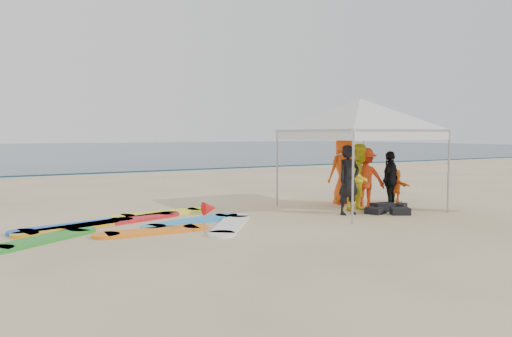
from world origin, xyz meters
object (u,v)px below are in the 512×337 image
Objects in this scene: person_black_a at (349,180)px; marker_pennant at (210,208)px; person_orange_b at (345,170)px; person_seated at (396,186)px; person_yellow at (361,177)px; person_orange_a at (365,178)px; person_black_b at (390,180)px; canopy_tent at (360,99)px; surfboard_spread at (135,225)px.

marker_pennant is (-3.97, -0.32, -0.38)m from person_black_a.
person_orange_b reaches higher than person_seated.
person_yellow reaches higher than person_seated.
person_yellow is at bearing 27.62° from person_black_a.
person_black_b is at bearing 171.21° from person_orange_a.
person_black_a is 1.06× the size of person_orange_a.
person_orange_b is at bearing 78.68° from person_seated.
person_black_b is 0.35× the size of canopy_tent.
person_yellow reaches higher than surfboard_spread.
person_orange_a is at bearing 23.99° from person_yellow.
person_black_a is 0.83m from person_yellow.
person_black_a is 5.32m from surfboard_spread.
surfboard_spread is (-6.72, 0.92, -0.75)m from person_black_b.
person_orange_b is 3.07× the size of marker_pennant.
surfboard_spread is at bearing 25.39° from person_orange_a.
person_orange_a is at bearing -63.54° from person_black_b.
person_yellow is 2.77× the size of marker_pennant.
person_orange_a is at bearing 91.63° from person_orange_b.
canopy_tent is at bearing 77.63° from person_orange_b.
person_black_b is 2.46× the size of marker_pennant.
marker_pennant is at bearing -177.92° from person_yellow.
person_yellow is 0.32× the size of surfboard_spread.
person_orange_b is 2.27m from canopy_tent.
person_black_b is at bearing -7.81° from surfboard_spread.
surfboard_spread is (-1.17, 1.41, -0.46)m from marker_pennant.
person_black_b is (0.85, -0.22, -0.10)m from person_yellow.
person_seated is (1.57, -0.51, -0.49)m from person_orange_b.
person_black_a is 1.79× the size of person_seated.
surfboard_spread is at bearing 11.93° from person_orange_b.
person_black_a reaches higher than person_seated.
marker_pennant is at bearing -175.67° from person_black_a.
person_yellow is 0.90× the size of person_orange_b.
person_orange_a is 2.15m from canopy_tent.
canopy_tent is at bearing -48.30° from person_black_b.
person_yellow is 4.77m from marker_pennant.
person_yellow is 0.89m from person_black_b.
person_black_b reaches higher than marker_pennant.
marker_pennant is 1.88m from surfboard_spread.
canopy_tent reaches higher than marker_pennant.
marker_pennant is (-4.70, -0.70, -0.39)m from person_yellow.
person_black_a is at bearing 60.87° from person_orange_b.
person_black_a reaches higher than person_black_b.
person_black_a is 2.28m from canopy_tent.
person_black_a is 1.59m from person_black_b.
person_yellow reaches higher than person_black_b.
person_orange_b is at bearing 4.33° from surfboard_spread.
canopy_tent is at bearing 59.80° from person_yellow.
marker_pennant is (-5.04, -0.90, -0.33)m from person_orange_a.
canopy_tent reaches higher than person_black_b.
marker_pennant is (-6.70, -1.37, 0.01)m from person_seated.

